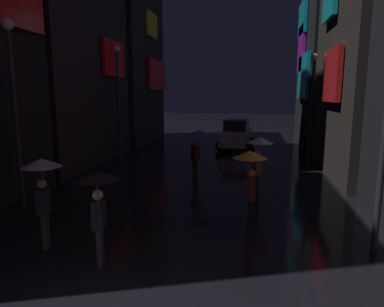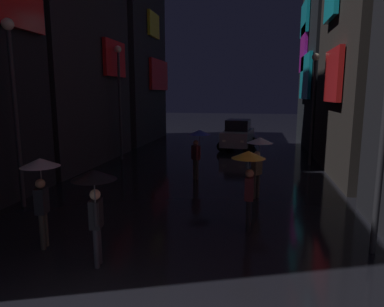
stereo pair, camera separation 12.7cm
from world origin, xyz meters
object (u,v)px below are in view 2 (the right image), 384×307
Objects in this scene: pedestrian_midstreet_centre_black at (95,191)px; streetlamp_left_far at (119,91)px; pedestrian_foreground_left_clear at (41,178)px; car_distant at (238,135)px; streetlamp_left_near at (14,93)px; pedestrian_far_right_clear at (259,150)px; pedestrian_near_crossing_yellow at (249,168)px; pedestrian_midstreet_left_blue at (198,141)px; streetlamp_right_far at (313,97)px.

streetlamp_left_far reaches higher than pedestrian_midstreet_centre_black.
pedestrian_foreground_left_clear is 0.50× the size of car_distant.
pedestrian_far_right_clear is at bearing 18.14° from streetlamp_left_near.
pedestrian_near_crossing_yellow is at bearing -95.27° from pedestrian_far_right_clear.
car_distant is at bearing 94.32° from pedestrian_near_crossing_yellow.
pedestrian_midstreet_left_blue is 6.51m from streetlamp_left_far.
pedestrian_foreground_left_clear and pedestrian_midstreet_left_blue have the same top height.
pedestrian_far_right_clear and pedestrian_near_crossing_yellow have the same top height.
pedestrian_foreground_left_clear is 0.37× the size of streetlamp_left_near.
streetlamp_left_far is at bearing 143.24° from pedestrian_midstreet_left_blue.
streetlamp_right_far is (2.59, 6.07, 1.78)m from pedestrian_far_right_clear.
pedestrian_near_crossing_yellow reaches higher than car_distant.
car_distant is at bearing 76.70° from pedestrian_foreground_left_clear.
pedestrian_near_crossing_yellow is at bearing 42.60° from pedestrian_midstreet_centre_black.
pedestrian_near_crossing_yellow is at bearing -50.70° from streetlamp_left_far.
car_distant is 0.74× the size of streetlamp_left_near.
streetlamp_left_near reaches higher than pedestrian_midstreet_centre_black.
pedestrian_near_crossing_yellow is 0.37× the size of streetlamp_left_near.
pedestrian_midstreet_left_blue is 0.50× the size of car_distant.
pedestrian_midstreet_centre_black is 0.35× the size of streetlamp_left_far.
pedestrian_midstreet_left_blue is 0.35× the size of streetlamp_left_far.
pedestrian_foreground_left_clear and pedestrian_midstreet_centre_black have the same top height.
streetlamp_left_near is (-4.16, 3.24, 1.93)m from pedestrian_midstreet_centre_black.
streetlamp_right_far is at bearing 1.63° from streetlamp_left_far.
pedestrian_midstreet_centre_black is 13.23m from streetlamp_right_far.
car_distant is at bearing 65.07° from streetlamp_left_near.
pedestrian_midstreet_centre_black is 0.37× the size of streetlamp_left_near.
pedestrian_far_right_clear and pedestrian_midstreet_left_blue have the same top height.
pedestrian_far_right_clear is 0.35× the size of streetlamp_left_far.
pedestrian_midstreet_centre_black is 12.36m from streetlamp_left_far.
pedestrian_foreground_left_clear is 16.03m from car_distant.
pedestrian_near_crossing_yellow is 9.61m from streetlamp_right_far.
streetlamp_left_near is (-4.94, -4.53, 1.93)m from pedestrian_midstreet_left_blue.
streetlamp_left_near reaches higher than pedestrian_far_right_clear.
pedestrian_foreground_left_clear is at bearing -135.66° from pedestrian_far_right_clear.
car_distant is at bearing 96.93° from pedestrian_far_right_clear.
pedestrian_near_crossing_yellow is 7.41m from streetlamp_left_near.
streetlamp_left_far is at bearing 90.00° from streetlamp_left_near.
pedestrian_far_right_clear is at bearing -40.38° from pedestrian_midstreet_left_blue.
streetlamp_right_far is (2.86, 9.00, 1.78)m from pedestrian_near_crossing_yellow.
pedestrian_foreground_left_clear is 1.00× the size of pedestrian_midstreet_left_blue.
pedestrian_far_right_clear is (4.99, 4.87, 0.00)m from pedestrian_foreground_left_clear.
pedestrian_near_crossing_yellow is 0.35× the size of streetlamp_left_far.
pedestrian_foreground_left_clear is at bearing 155.58° from pedestrian_midstreet_centre_black.
pedestrian_midstreet_centre_black is at bearing -119.80° from pedestrian_far_right_clear.
pedestrian_midstreet_centre_black and pedestrian_midstreet_left_blue have the same top height.
streetlamp_left_near is (-0.00, -8.21, -0.16)m from streetlamp_left_far.
car_distant is (-1.30, 10.71, -0.74)m from pedestrian_far_right_clear.
pedestrian_far_right_clear is at bearing 60.20° from pedestrian_midstreet_centre_black.
streetlamp_left_near is at bearing -90.00° from streetlamp_left_far.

